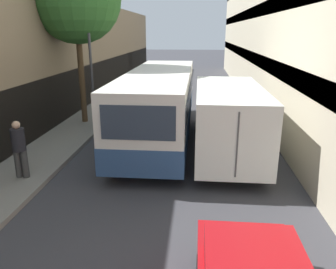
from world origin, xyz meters
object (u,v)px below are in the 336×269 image
box_truck (226,114)px  pedestrian (19,148)px  bus (160,103)px  street_lamp (88,16)px

box_truck → pedestrian: (-6.53, -3.59, -0.33)m
bus → street_lamp: bearing=167.4°
pedestrian → street_lamp: (0.56, 5.70, 4.02)m
box_truck → street_lamp: street_lamp is taller
box_truck → pedestrian: size_ratio=4.50×
bus → box_truck: bus is taller
street_lamp → box_truck: bearing=-19.4°
pedestrian → street_lamp: size_ratio=0.25×
bus → street_lamp: size_ratio=1.47×
bus → pedestrian: bearing=-127.1°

